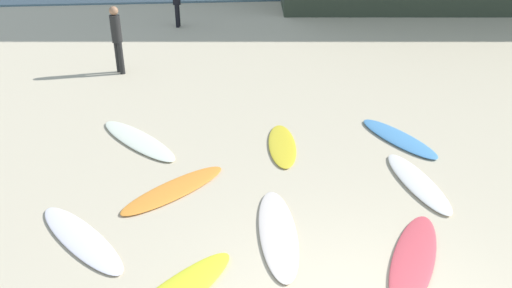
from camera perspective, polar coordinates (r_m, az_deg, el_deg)
The scene contains 10 objects.
surfboard_0 at distance 10.41m, azimuth 2.94°, elevation -0.14°, with size 0.55×1.93×0.06m, color yellow.
surfboard_1 at distance 9.57m, azimuth 17.58°, elevation -4.08°, with size 0.54×2.13×0.08m, color white.
surfboard_2 at distance 7.77m, azimuth 17.19°, elevation -12.09°, with size 0.57×2.24×0.06m, color #D54853.
surfboard_3 at distance 8.23m, azimuth -18.93°, elevation -9.94°, with size 0.52×2.24×0.06m, color white.
surfboard_4 at distance 7.93m, azimuth 2.45°, elevation -9.80°, with size 0.57×2.30×0.07m, color silver.
surfboard_5 at distance 10.88m, azimuth -13.02°, elevation 0.43°, with size 0.59×2.52×0.07m, color silver.
surfboard_6 at distance 9.05m, azimuth -9.10°, elevation -5.02°, with size 0.57×2.17×0.06m, color orange.
surfboard_7 at distance 11.08m, azimuth 15.60°, elevation 0.65°, with size 0.59×2.12×0.08m, color #5296D6.
beachgoer_near at distance 14.79m, azimuth -15.27°, elevation 11.53°, with size 0.39×0.39×1.86m.
beachgoer_mid at distance 19.60m, azimuth -8.85°, elevation 15.51°, with size 0.32×0.34×1.71m.
Camera 1 is at (-1.70, -4.06, 4.79)m, focal length 35.87 mm.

